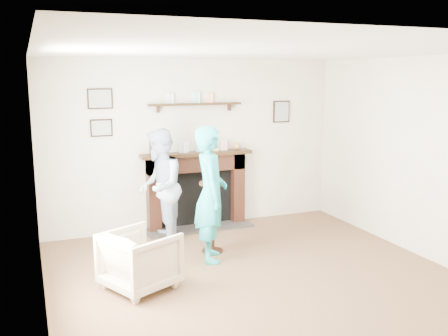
{
  "coord_description": "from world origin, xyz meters",
  "views": [
    {
      "loc": [
        -2.31,
        -4.52,
        2.27
      ],
      "look_at": [
        -0.15,
        0.9,
        1.18
      ],
      "focal_mm": 40.0,
      "sensor_mm": 36.0,
      "label": 1
    }
  ],
  "objects_px": {
    "man": "(161,242)",
    "armchair": "(141,288)",
    "woman": "(211,259)",
    "pedestal_table": "(212,203)"
  },
  "relations": [
    {
      "from": "armchair",
      "to": "pedestal_table",
      "type": "height_order",
      "value": "pedestal_table"
    },
    {
      "from": "man",
      "to": "armchair",
      "type": "bearing_deg",
      "value": -2.87
    },
    {
      "from": "woman",
      "to": "pedestal_table",
      "type": "distance_m",
      "value": 0.71
    },
    {
      "from": "man",
      "to": "woman",
      "type": "relative_size",
      "value": 0.94
    },
    {
      "from": "man",
      "to": "woman",
      "type": "height_order",
      "value": "woman"
    },
    {
      "from": "armchair",
      "to": "man",
      "type": "height_order",
      "value": "man"
    },
    {
      "from": "man",
      "to": "woman",
      "type": "bearing_deg",
      "value": 46.5
    },
    {
      "from": "armchair",
      "to": "pedestal_table",
      "type": "distance_m",
      "value": 1.51
    },
    {
      "from": "armchair",
      "to": "man",
      "type": "relative_size",
      "value": 0.44
    },
    {
      "from": "armchair",
      "to": "pedestal_table",
      "type": "xyz_separation_m",
      "value": [
        1.12,
        0.78,
        0.65
      ]
    }
  ]
}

